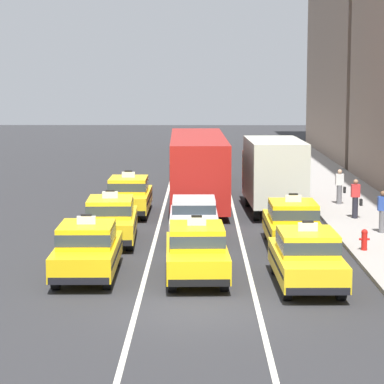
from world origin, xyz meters
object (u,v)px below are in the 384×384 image
taxi_left_nearest (87,249)px  taxi_left_third (129,195)px  taxi_right_nearest (307,257)px  pedestrian_trailing (356,199)px  sedan_center_second (194,217)px  pedestrian_by_storefront (382,212)px  bus_center_third (198,166)px  taxi_center_nearest (197,250)px  pedestrian_far_corner (340,187)px  taxi_center_fourth (201,165)px  taxi_left_second (111,219)px  taxi_right_second (293,223)px  fire_hydrant (364,239)px  box_truck_right_third (272,172)px

taxi_left_nearest → taxi_left_third: 11.60m
taxi_right_nearest → pedestrian_trailing: bearing=73.0°
taxi_left_third → sedan_center_second: 6.35m
pedestrian_by_storefront → pedestrian_trailing: pedestrian_trailing is taller
taxi_left_nearest → taxi_right_nearest: bearing=-9.5°
bus_center_third → taxi_left_third: bearing=-133.9°
taxi_left_nearest → taxi_center_nearest: 3.31m
taxi_left_nearest → pedestrian_far_corner: taxi_left_nearest is taller
bus_center_third → pedestrian_by_storefront: size_ratio=7.04×
sedan_center_second → taxi_right_nearest: 7.76m
taxi_center_fourth → taxi_right_nearest: same height
taxi_left_second → sedan_center_second: taxi_left_second is taller
taxi_right_nearest → taxi_right_second: size_ratio=1.01×
taxi_left_nearest → fire_hydrant: taxi_left_nearest is taller
sedan_center_second → taxi_center_fourth: size_ratio=0.94×
taxi_center_fourth → pedestrian_trailing: taxi_center_fourth is taller
taxi_right_second → box_truck_right_third: bearing=90.4°
fire_hydrant → sedan_center_second: bearing=156.6°
bus_center_third → taxi_right_nearest: (3.19, -15.80, -0.94)m
pedestrian_trailing → fire_hydrant: bearing=-97.5°
taxi_center_fourth → fire_hydrant: 21.29m
taxi_left_second → bus_center_third: bus_center_third is taller
taxi_center_nearest → taxi_center_fourth: same height
taxi_right_nearest → fire_hydrant: bearing=60.7°
taxi_right_second → fire_hydrant: taxi_right_second is taller
bus_center_third → fire_hydrant: size_ratio=15.41×
pedestrian_by_storefront → bus_center_third: bearing=130.9°
fire_hydrant → bus_center_third: bearing=116.8°
taxi_right_nearest → box_truck_right_third: box_truck_right_third is taller
pedestrian_far_corner → sedan_center_second: bearing=-130.0°
taxi_left_second → pedestrian_by_storefront: taxi_left_second is taller
taxi_right_nearest → box_truck_right_third: bearing=89.4°
taxi_left_third → taxi_center_nearest: size_ratio=0.99×
box_truck_right_third → taxi_right_second: bearing=-89.6°
pedestrian_trailing → pedestrian_far_corner: pedestrian_trailing is taller
taxi_left_nearest → box_truck_right_third: (6.64, 12.57, 0.90)m
sedan_center_second → pedestrian_by_storefront: 7.16m
fire_hydrant → pedestrian_trailing: bearing=82.5°
taxi_center_nearest → box_truck_right_third: box_truck_right_third is taller
taxi_center_nearest → taxi_right_nearest: same height
taxi_left_third → taxi_right_nearest: size_ratio=0.99×
pedestrian_by_storefront → pedestrian_trailing: bearing=97.4°
taxi_right_second → pedestrian_far_corner: 9.85m
taxi_left_third → taxi_center_nearest: (3.00, -11.78, 0.00)m
box_truck_right_third → pedestrian_far_corner: size_ratio=4.38×
taxi_center_fourth → pedestrian_trailing: bearing=-65.5°
taxi_left_third → pedestrian_trailing: 9.71m
taxi_center_fourth → taxi_right_nearest: (3.01, -25.04, 0.00)m
taxi_center_fourth → pedestrian_by_storefront: (6.81, -17.30, 0.08)m
sedan_center_second → box_truck_right_third: bearing=62.5°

